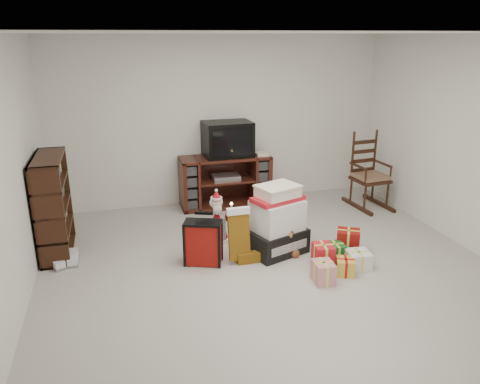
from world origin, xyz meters
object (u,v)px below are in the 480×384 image
rocking_chair (368,180)px  red_suitcase (203,243)px  bookshelf (54,207)px  teddy_bear (286,241)px  gift_cluster (339,257)px  mrs_claus_figurine (217,222)px  sneaker_pair (65,261)px  tv_stand (225,181)px  gift_pile (277,224)px  santa_figurine (289,224)px  crt_television (228,139)px

rocking_chair → red_suitcase: size_ratio=1.95×
bookshelf → teddy_bear: bookshelf is taller
teddy_bear → gift_cluster: 0.65m
rocking_chair → red_suitcase: bearing=-161.2°
teddy_bear → mrs_claus_figurine: mrs_claus_figurine is taller
mrs_claus_figurine → bookshelf: bearing=174.0°
teddy_bear → sneaker_pair: bearing=170.8°
bookshelf → teddy_bear: (2.61, -0.80, -0.39)m
tv_stand → bookshelf: 2.55m
gift_pile → teddy_bear: 0.22m
tv_stand → mrs_claus_figurine: tv_stand is taller
teddy_bear → santa_figurine: size_ratio=0.58×
tv_stand → gift_pile: gift_pile is taller
red_suitcase → gift_cluster: size_ratio=0.63×
gift_pile → rocking_chair: bearing=12.6°
red_suitcase → sneaker_pair: bearing=-173.3°
bookshelf → gift_cluster: (3.08, -1.26, -0.45)m
gift_cluster → red_suitcase: bearing=162.0°
sneaker_pair → rocking_chair: bearing=-3.8°
tv_stand → santa_figurine: bearing=-74.4°
bookshelf → mrs_claus_figurine: (1.91, -0.20, -0.31)m
bookshelf → rocking_chair: size_ratio=1.00×
gift_pile → sneaker_pair: (-2.43, 0.32, -0.31)m
crt_television → bookshelf: bearing=-158.9°
bookshelf → red_suitcase: bookshelf is taller
tv_stand → bookshelf: size_ratio=1.14×
tv_stand → red_suitcase: tv_stand is taller
mrs_claus_figurine → sneaker_pair: mrs_claus_figurine is taller
red_suitcase → santa_figurine: 1.16m
tv_stand → rocking_chair: (2.08, -0.57, 0.01)m
gift_pile → mrs_claus_figurine: (-0.61, 0.52, -0.10)m
red_suitcase → sneaker_pair: red_suitcase is taller
rocking_chair → santa_figurine: size_ratio=1.74×
tv_stand → red_suitcase: bearing=-111.1°
gift_pile → santa_figurine: size_ratio=1.22×
rocking_chair → sneaker_pair: (-4.31, -0.86, -0.35)m
teddy_bear → crt_television: crt_television is taller
tv_stand → rocking_chair: 2.16m
crt_television → sneaker_pair: bearing=-150.4°
teddy_bear → sneaker_pair: 2.55m
sneaker_pair → mrs_claus_figurine: bearing=-9.0°
mrs_claus_figurine → teddy_bear: bearing=-40.7°
rocking_chair → sneaker_pair: 4.41m
bookshelf → mrs_claus_figurine: bookshelf is taller
santa_figurine → mrs_claus_figurine: 0.90m
bookshelf → sneaker_pair: (0.09, -0.40, -0.52)m
santa_figurine → crt_television: bearing=103.5°
gift_pile → mrs_claus_figurine: size_ratio=1.23×
bookshelf → sneaker_pair: bearing=-76.5°
bookshelf → rocking_chair: 4.43m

